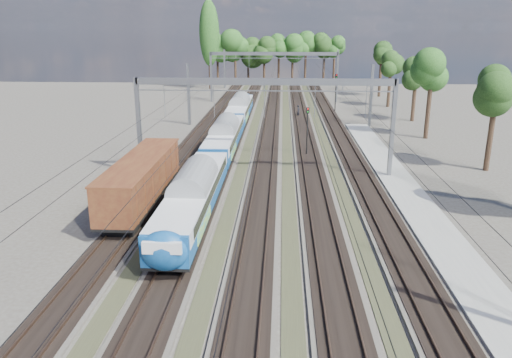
{
  "coord_description": "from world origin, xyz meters",
  "views": [
    {
      "loc": [
        1.58,
        -14.5,
        13.32
      ],
      "look_at": [
        -0.21,
        19.88,
        2.8
      ],
      "focal_mm": 35.0,
      "sensor_mm": 36.0,
      "label": 1
    }
  ],
  "objects_px": {
    "emu_train": "(224,134)",
    "freight_boxcar": "(142,179)",
    "worker": "(298,111)",
    "signal_far": "(336,88)",
    "signal_near": "(307,125)"
  },
  "relations": [
    {
      "from": "emu_train",
      "to": "freight_boxcar",
      "type": "height_order",
      "value": "emu_train"
    },
    {
      "from": "worker",
      "to": "freight_boxcar",
      "type": "bearing_deg",
      "value": -173.58
    },
    {
      "from": "emu_train",
      "to": "signal_near",
      "type": "xyz_separation_m",
      "value": [
        8.82,
        0.56,
        0.94
      ]
    },
    {
      "from": "emu_train",
      "to": "freight_boxcar",
      "type": "distance_m",
      "value": 16.81
    },
    {
      "from": "freight_boxcar",
      "to": "signal_near",
      "type": "height_order",
      "value": "signal_near"
    },
    {
      "from": "emu_train",
      "to": "signal_near",
      "type": "height_order",
      "value": "signal_near"
    },
    {
      "from": "signal_far",
      "to": "emu_train",
      "type": "bearing_deg",
      "value": -95.44
    },
    {
      "from": "freight_boxcar",
      "to": "signal_near",
      "type": "bearing_deg",
      "value": 51.53
    },
    {
      "from": "signal_far",
      "to": "freight_boxcar",
      "type": "bearing_deg",
      "value": -91.87
    },
    {
      "from": "emu_train",
      "to": "freight_boxcar",
      "type": "xyz_separation_m",
      "value": [
        -4.5,
        -16.2,
        -0.1
      ]
    },
    {
      "from": "emu_train",
      "to": "signal_far",
      "type": "xyz_separation_m",
      "value": [
        14.77,
        30.0,
        1.49
      ]
    },
    {
      "from": "worker",
      "to": "signal_near",
      "type": "xyz_separation_m",
      "value": [
        0.17,
        -24.3,
        2.4
      ]
    },
    {
      "from": "freight_boxcar",
      "to": "worker",
      "type": "relative_size",
      "value": 7.95
    },
    {
      "from": "freight_boxcar",
      "to": "signal_far",
      "type": "xyz_separation_m",
      "value": [
        19.27,
        46.19,
        1.59
      ]
    },
    {
      "from": "emu_train",
      "to": "freight_boxcar",
      "type": "relative_size",
      "value": 4.05
    }
  ]
}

